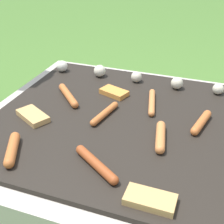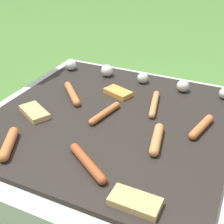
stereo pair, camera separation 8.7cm
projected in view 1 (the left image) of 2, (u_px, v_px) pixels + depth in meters
name	position (u px, v px, depth m)	size (l,w,h in m)	color
ground_plane	(112.00, 204.00, 1.34)	(14.00, 14.00, 0.00)	#47702D
grill	(112.00, 165.00, 1.22)	(0.93, 0.93, 0.44)	#B2AA9E
sausage_mid_right	(68.00, 95.00, 1.22)	(0.14, 0.15, 0.03)	#B7602D
sausage_mid_left	(96.00, 164.00, 0.87)	(0.16, 0.12, 0.03)	#93421E
sausage_back_center	(12.00, 149.00, 0.92)	(0.09, 0.14, 0.03)	#B7602D
sausage_front_right	(152.00, 102.00, 1.18)	(0.06, 0.19, 0.02)	#C6753D
sausage_front_center	(105.00, 113.00, 1.11)	(0.05, 0.17, 0.02)	#B7602D
sausage_back_right	(161.00, 137.00, 0.98)	(0.05, 0.16, 0.03)	#C6753D
sausage_front_left	(201.00, 122.00, 1.05)	(0.06, 0.16, 0.03)	#B7602D
bread_slice_right	(150.00, 200.00, 0.76)	(0.13, 0.07, 0.02)	tan
bread_slice_center	(33.00, 116.00, 1.10)	(0.14, 0.12, 0.02)	tan
bread_slice_left	(114.00, 92.00, 1.26)	(0.12, 0.09, 0.02)	#D18438
mushroom_row	(129.00, 76.00, 1.36)	(0.75, 0.06, 0.05)	silver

